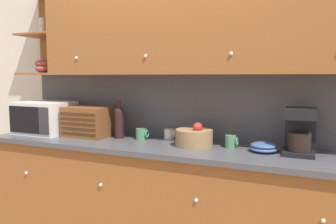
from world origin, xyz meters
name	(u,v)px	position (x,y,z in m)	size (l,w,h in m)	color
wall_back	(179,97)	(0.00, 0.03, 1.30)	(5.50, 0.06, 2.60)	silver
counter_unit	(163,201)	(0.00, -0.31, 0.47)	(3.12, 0.65, 0.95)	#935628
backsplash_panel	(178,106)	(0.00, -0.01, 1.22)	(3.10, 0.01, 0.55)	#4C4C51
upper_cabinets	(190,24)	(0.17, -0.18, 1.89)	(3.10, 0.38, 0.79)	#935628
microwave	(45,118)	(-1.24, -0.31, 1.10)	(0.50, 0.39, 0.30)	silver
bread_box	(88,122)	(-0.76, -0.27, 1.08)	(0.40, 0.29, 0.27)	brown
wine_bottle	(119,121)	(-0.46, -0.23, 1.10)	(0.08, 0.08, 0.33)	black
mug	(142,134)	(-0.25, -0.20, 0.99)	(0.11, 0.10, 0.09)	#4C845B
mug_patterned_third	(170,134)	(-0.04, -0.08, 0.99)	(0.11, 0.09, 0.09)	silver
fruit_basket	(194,137)	(0.25, -0.28, 1.01)	(0.29, 0.29, 0.19)	#937047
mug_blue_second	(231,142)	(0.53, -0.22, 0.99)	(0.10, 0.08, 0.09)	#4C845B
bowl_stack_on_counter	(264,147)	(0.77, -0.26, 0.98)	(0.20, 0.20, 0.07)	#3D5B93
coffee_maker	(300,131)	(1.01, -0.23, 1.11)	(0.20, 0.24, 0.32)	black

